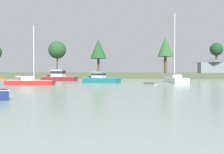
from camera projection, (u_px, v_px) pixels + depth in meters
far_shore_bank at (116, 75)px, 104.14m from camera, size 175.75×43.11×1.83m
dinghy_grey at (151, 84)px, 47.70m from camera, size 2.77×3.01×0.45m
cruiser_maroon at (56, 78)px, 66.23m from camera, size 9.75×3.94×5.10m
sailboat_red at (30, 83)px, 46.73m from camera, size 8.32×2.56×10.69m
sailboat_white at (175, 81)px, 56.33m from camera, size 4.15×10.06×15.25m
cruiser_teal at (97, 80)px, 55.42m from camera, size 8.82×4.93×4.14m
shore_tree_inland_c at (98, 49)px, 93.84m from camera, size 5.66×5.66×11.86m
shore_tree_left at (165, 47)px, 83.82m from camera, size 4.85×4.85×11.05m
shore_tree_center_left at (216, 50)px, 100.32m from camera, size 4.78×4.78×11.13m
shore_tree_far_left at (57, 50)px, 102.46m from camera, size 6.66×6.66×11.96m
cottage_hillside at (212, 65)px, 98.67m from camera, size 10.16×6.85×5.22m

